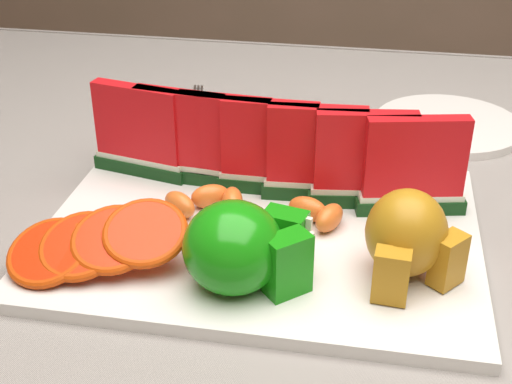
{
  "coord_description": "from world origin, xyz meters",
  "views": [
    {
      "loc": [
        -0.0,
        -0.62,
        1.13
      ],
      "look_at": [
        -0.1,
        -0.07,
        0.81
      ],
      "focal_mm": 50.0,
      "sensor_mm": 36.0,
      "label": 1
    }
  ],
  "objects_px": {
    "platter": "(261,232)",
    "fork": "(183,114)",
    "pear_cluster": "(408,237)",
    "side_plate": "(448,125)",
    "apple_cluster": "(242,248)"
  },
  "relations": [
    {
      "from": "side_plate",
      "to": "fork",
      "type": "height_order",
      "value": "side_plate"
    },
    {
      "from": "apple_cluster",
      "to": "side_plate",
      "type": "relative_size",
      "value": 0.59
    },
    {
      "from": "apple_cluster",
      "to": "side_plate",
      "type": "xyz_separation_m",
      "value": [
        0.19,
        0.37,
        -0.04
      ]
    },
    {
      "from": "apple_cluster",
      "to": "fork",
      "type": "xyz_separation_m",
      "value": [
        -0.15,
        0.35,
        -0.04
      ]
    },
    {
      "from": "platter",
      "to": "side_plate",
      "type": "xyz_separation_m",
      "value": [
        0.19,
        0.29,
        -0.0
      ]
    },
    {
      "from": "apple_cluster",
      "to": "pear_cluster",
      "type": "bearing_deg",
      "value": 13.93
    },
    {
      "from": "platter",
      "to": "apple_cluster",
      "type": "relative_size",
      "value": 3.4
    },
    {
      "from": "pear_cluster",
      "to": "fork",
      "type": "bearing_deg",
      "value": 131.36
    },
    {
      "from": "platter",
      "to": "pear_cluster",
      "type": "height_order",
      "value": "pear_cluster"
    },
    {
      "from": "pear_cluster",
      "to": "side_plate",
      "type": "xyz_separation_m",
      "value": [
        0.06,
        0.34,
        -0.05
      ]
    },
    {
      "from": "fork",
      "to": "side_plate",
      "type": "bearing_deg",
      "value": 3.57
    },
    {
      "from": "platter",
      "to": "fork",
      "type": "distance_m",
      "value": 0.3
    },
    {
      "from": "pear_cluster",
      "to": "fork",
      "type": "xyz_separation_m",
      "value": [
        -0.28,
        0.32,
        -0.05
      ]
    },
    {
      "from": "pear_cluster",
      "to": "fork",
      "type": "distance_m",
      "value": 0.43
    },
    {
      "from": "side_plate",
      "to": "fork",
      "type": "bearing_deg",
      "value": -176.43
    }
  ]
}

